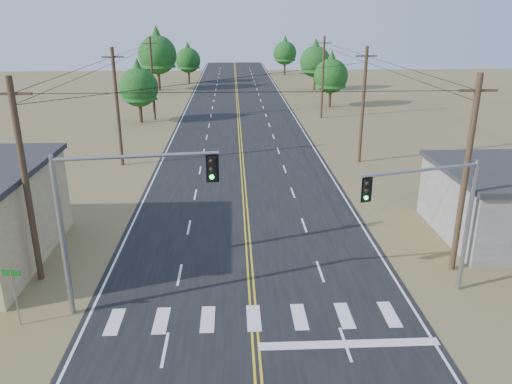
{
  "coord_description": "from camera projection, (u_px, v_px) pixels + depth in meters",
  "views": [
    {
      "loc": [
        -0.79,
        -10.58,
        12.51
      ],
      "look_at": [
        0.41,
        14.58,
        3.5
      ],
      "focal_mm": 35.0,
      "sensor_mm": 36.0,
      "label": 1
    }
  ],
  "objects": [
    {
      "name": "tree_left_near",
      "position": [
        138.0,
        83.0,
        59.45
      ],
      "size": [
        4.63,
        4.63,
        7.71
      ],
      "color": "#3F2D1E",
      "rests_on": "ground"
    },
    {
      "name": "utility_pole_right_far",
      "position": [
        323.0,
        77.0,
        61.86
      ],
      "size": [
        1.8,
        0.3,
        10.0
      ],
      "color": "#4C3826",
      "rests_on": "ground"
    },
    {
      "name": "utility_pole_right_near",
      "position": [
        465.0,
        175.0,
        24.24
      ],
      "size": [
        1.8,
        0.3,
        10.0
      ],
      "color": "#4C3826",
      "rests_on": "ground"
    },
    {
      "name": "tree_right_mid",
      "position": [
        315.0,
        58.0,
        85.06
      ],
      "size": [
        5.26,
        5.26,
        8.76
      ],
      "color": "#3F2D1E",
      "rests_on": "ground"
    },
    {
      "name": "signal_mast_left",
      "position": [
        108.0,
        206.0,
        20.77
      ],
      "size": [
        6.75,
        1.02,
        7.25
      ],
      "rotation": [
        0.0,
        0.0,
        0.12
      ],
      "color": "gray",
      "rests_on": "ground"
    },
    {
      "name": "tree_left_far",
      "position": [
        188.0,
        58.0,
        94.14
      ],
      "size": [
        4.65,
        4.65,
        7.75
      ],
      "color": "#3F2D1E",
      "rests_on": "ground"
    },
    {
      "name": "utility_pole_right_mid",
      "position": [
        363.0,
        105.0,
        43.05
      ],
      "size": [
        1.8,
        0.3,
        10.0
      ],
      "color": "#4C3826",
      "rests_on": "ground"
    },
    {
      "name": "tree_right_far",
      "position": [
        285.0,
        51.0,
        107.34
      ],
      "size": [
        4.99,
        4.99,
        8.31
      ],
      "color": "#3F2D1E",
      "rests_on": "ground"
    },
    {
      "name": "signal_mast_right",
      "position": [
        440.0,
        208.0,
        22.06
      ],
      "size": [
        5.65,
        1.83,
        6.46
      ],
      "rotation": [
        0.0,
        0.0,
        0.28
      ],
      "color": "gray",
      "rests_on": "ground"
    },
    {
      "name": "utility_pole_left_far",
      "position": [
        152.0,
        78.0,
        60.92
      ],
      "size": [
        1.8,
        0.3,
        10.0
      ],
      "color": "#4C3826",
      "rests_on": "ground"
    },
    {
      "name": "street_sign",
      "position": [
        14.0,
        289.0,
        20.69
      ],
      "size": [
        0.78,
        0.12,
        2.62
      ],
      "rotation": [
        0.0,
        0.0,
        -0.12
      ],
      "color": "gray",
      "rests_on": "ground"
    },
    {
      "name": "tree_left_mid",
      "position": [
        157.0,
        51.0,
        84.47
      ],
      "size": [
        6.51,
        6.51,
        10.85
      ],
      "color": "#3F2D1E",
      "rests_on": "ground"
    },
    {
      "name": "utility_pole_left_near",
      "position": [
        26.0,
        182.0,
        23.29
      ],
      "size": [
        1.8,
        0.3,
        10.0
      ],
      "color": "#4C3826",
      "rests_on": "ground"
    },
    {
      "name": "road",
      "position": [
        243.0,
        170.0,
        42.41
      ],
      "size": [
        15.0,
        200.0,
        0.02
      ],
      "primitive_type": "cube",
      "color": "black",
      "rests_on": "ground"
    },
    {
      "name": "utility_pole_left_mid",
      "position": [
        117.0,
        107.0,
        42.11
      ],
      "size": [
        1.8,
        0.3,
        10.0
      ],
      "color": "#4C3826",
      "rests_on": "ground"
    },
    {
      "name": "tree_right_near",
      "position": [
        331.0,
        73.0,
        69.43
      ],
      "size": [
        4.74,
        4.74,
        7.9
      ],
      "color": "#3F2D1E",
      "rests_on": "ground"
    }
  ]
}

